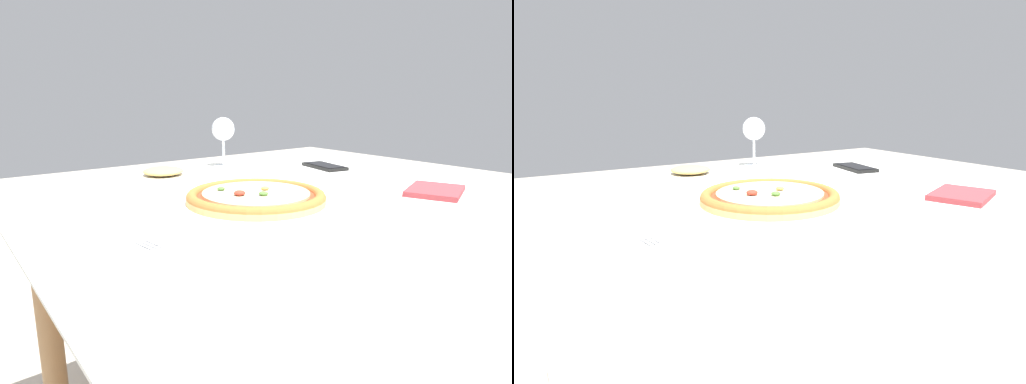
# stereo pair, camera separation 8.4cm
# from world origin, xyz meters

# --- Properties ---
(dining_table) EXTENTS (1.13, 1.18, 0.73)m
(dining_table) POSITION_xyz_m (0.00, 0.00, 0.65)
(dining_table) COLOR #997047
(dining_table) RESTS_ON ground_plane
(pizza_plate) EXTENTS (0.32, 0.32, 0.04)m
(pizza_plate) POSITION_xyz_m (-0.14, 0.02, 0.75)
(pizza_plate) COLOR white
(pizza_plate) RESTS_ON dining_table
(fork) EXTENTS (0.04, 0.17, 0.00)m
(fork) POSITION_xyz_m (-0.40, -0.13, 0.74)
(fork) COLOR silver
(fork) RESTS_ON dining_table
(wine_glass_far_left) EXTENTS (0.07, 0.07, 0.15)m
(wine_glass_far_left) POSITION_xyz_m (0.08, 0.47, 0.84)
(wine_glass_far_left) COLOR silver
(wine_glass_far_left) RESTS_ON dining_table
(cell_phone) EXTENTS (0.09, 0.15, 0.01)m
(cell_phone) POSITION_xyz_m (0.31, 0.25, 0.74)
(cell_phone) COLOR black
(cell_phone) RESTS_ON dining_table
(side_plate) EXTENTS (0.18, 0.18, 0.03)m
(side_plate) POSITION_xyz_m (-0.16, 0.40, 0.74)
(side_plate) COLOR white
(side_plate) RESTS_ON dining_table
(napkin_folded) EXTENTS (0.18, 0.16, 0.01)m
(napkin_folded) POSITION_xyz_m (0.26, -0.13, 0.74)
(napkin_folded) COLOR #933338
(napkin_folded) RESTS_ON dining_table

